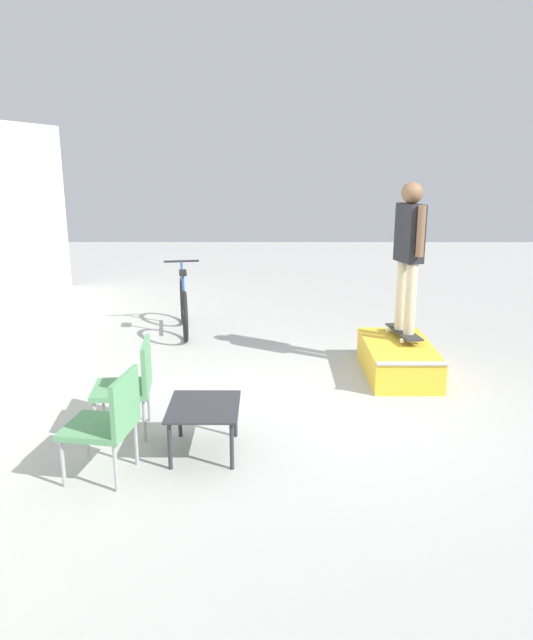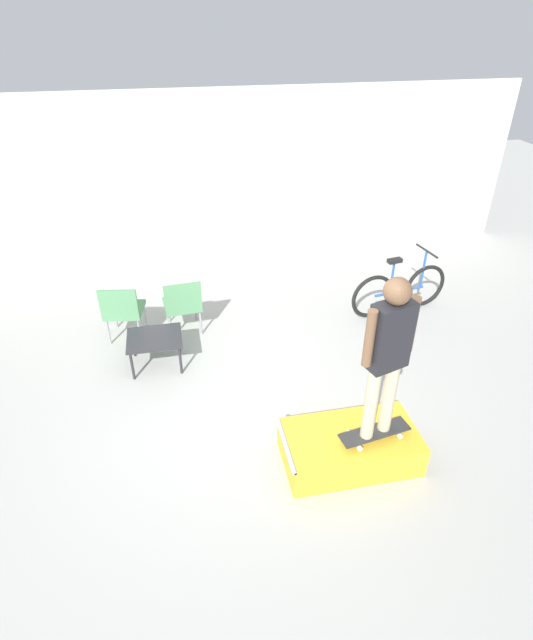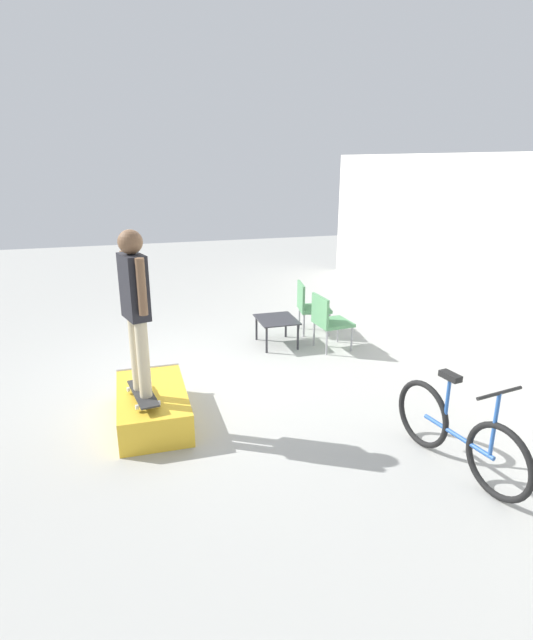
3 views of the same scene
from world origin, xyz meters
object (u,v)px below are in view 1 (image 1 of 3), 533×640
object	(u,v)px
skate_ramp_box	(398,359)
patio_chair_right	(131,381)
person_skater	(409,245)
patio_chair_left	(109,419)
skateboard_on_ramp	(404,332)
coffee_table	(204,412)
bicycle	(184,307)

from	to	relation	value
skate_ramp_box	patio_chair_right	bearing A→B (deg)	119.05
person_skater	patio_chair_left	world-z (taller)	person_skater
skateboard_on_ramp	person_skater	world-z (taller)	person_skater
coffee_table	patio_chair_left	distance (m)	0.84
person_skater	skate_ramp_box	bearing A→B (deg)	138.41
skateboard_on_ramp	person_skater	xyz separation A→B (m)	(0.00, 0.00, 1.06)
skateboard_on_ramp	bicycle	size ratio (longest dim) A/B	0.47
coffee_table	patio_chair_right	world-z (taller)	patio_chair_right
person_skater	coffee_table	xyz separation A→B (m)	(-2.20, 2.21, -1.13)
person_skater	patio_chair_left	size ratio (longest dim) A/B	1.99
skateboard_on_ramp	patio_chair_left	world-z (taller)	patio_chair_left
patio_chair_left	bicycle	xyz separation A→B (m)	(4.19, -0.06, -0.12)
patio_chair_left	bicycle	bearing A→B (deg)	-171.49
coffee_table	patio_chair_left	bearing A→B (deg)	120.54
patio_chair_right	bicycle	bearing A→B (deg)	173.93
skateboard_on_ramp	coffee_table	xyz separation A→B (m)	(-2.20, 2.21, -0.07)
skateboard_on_ramp	patio_chair_right	bearing A→B (deg)	111.86
skate_ramp_box	bicycle	world-z (taller)	bicycle
skate_ramp_box	bicycle	bearing A→B (deg)	57.36
skateboard_on_ramp	patio_chair_left	size ratio (longest dim) A/B	0.87
skate_ramp_box	coffee_table	xyz separation A→B (m)	(-1.99, 2.11, 0.20)
person_skater	patio_chair_left	bearing A→B (deg)	115.22
skate_ramp_box	coffee_table	distance (m)	2.91
person_skater	coffee_table	size ratio (longest dim) A/B	2.46
coffee_table	bicycle	size ratio (longest dim) A/B	0.43
skate_ramp_box	patio_chair_left	distance (m)	3.73
skateboard_on_ramp	bicycle	xyz separation A→B (m)	(1.57, 2.87, -0.08)
skate_ramp_box	bicycle	distance (m)	3.30
skate_ramp_box	skateboard_on_ramp	size ratio (longest dim) A/B	1.85
person_skater	bicycle	xyz separation A→B (m)	(1.57, 2.87, -1.14)
skate_ramp_box	coffee_table	size ratio (longest dim) A/B	2.00
skateboard_on_ramp	patio_chair_left	bearing A→B (deg)	122.40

